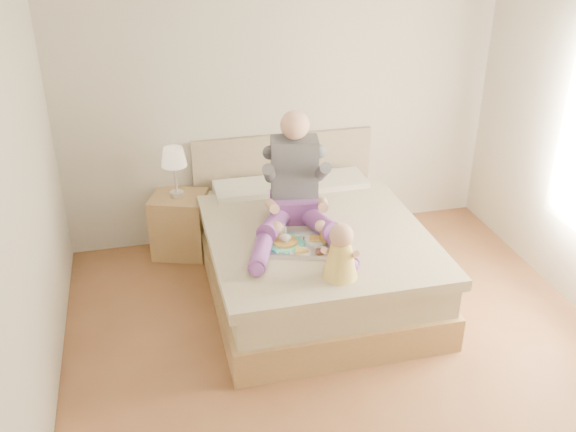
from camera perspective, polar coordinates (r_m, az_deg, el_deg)
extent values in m
cube|color=brown|center=(4.70, 5.54, -13.08)|extent=(4.00, 4.20, 0.01)
cube|color=beige|center=(5.85, -0.54, 10.59)|extent=(4.00, 0.02, 2.70)
cube|color=beige|center=(3.83, -23.11, -1.26)|extent=(0.02, 4.20, 2.70)
cube|color=olive|center=(5.40, 2.16, -5.16)|extent=(1.68, 2.13, 0.28)
cube|color=#BDB08C|center=(5.26, 2.21, -2.77)|extent=(1.60, 2.05, 0.24)
cube|color=#BDB08C|center=(5.05, 2.70, -1.99)|extent=(1.70, 1.80, 0.09)
cube|color=white|center=(5.74, -3.43, 2.06)|extent=(0.62, 0.40, 0.14)
cube|color=white|center=(5.91, 3.85, 2.81)|extent=(0.62, 0.40, 0.14)
cube|color=#84735B|center=(6.14, -0.48, 2.95)|extent=(1.70, 0.08, 1.00)
cube|color=olive|center=(5.92, -9.56, -0.74)|extent=(0.58, 0.55, 0.58)
cylinder|color=silver|center=(5.78, -9.85, 1.96)|extent=(0.12, 0.12, 0.04)
cylinder|color=silver|center=(5.72, -9.97, 3.28)|extent=(0.02, 0.02, 0.25)
cone|color=beige|center=(5.64, -10.14, 5.21)|extent=(0.22, 0.22, 0.16)
cube|color=#683483|center=(5.22, 0.60, 0.80)|extent=(0.44, 0.37, 0.19)
cube|color=#34343B|center=(5.14, 0.56, 4.30)|extent=(0.41, 0.29, 0.50)
sphere|color=#E4AC8E|center=(4.98, 0.61, 8.09)|extent=(0.23, 0.23, 0.23)
cylinder|color=#683483|center=(5.00, -1.08, -0.64)|extent=(0.40, 0.54, 0.23)
cylinder|color=#683483|center=(4.66, -2.37, -3.12)|extent=(0.28, 0.49, 0.13)
sphere|color=#683483|center=(4.47, -2.82, -4.73)|extent=(0.11, 0.11, 0.11)
cylinder|color=#34343B|center=(4.99, -1.68, 3.80)|extent=(0.17, 0.32, 0.25)
cylinder|color=#E4AC8E|center=(4.90, -1.45, 0.89)|extent=(0.10, 0.32, 0.17)
sphere|color=#E4AC8E|center=(4.81, -0.98, -1.03)|extent=(0.09, 0.09, 0.09)
cylinder|color=#683483|center=(5.02, 2.69, -0.52)|extent=(0.25, 0.55, 0.23)
cylinder|color=#683483|center=(4.71, 4.69, -2.88)|extent=(0.13, 0.48, 0.13)
sphere|color=#683483|center=(4.53, 5.60, -4.42)|extent=(0.11, 0.11, 0.11)
cylinder|color=#34343B|center=(5.02, 3.04, 3.92)|extent=(0.11, 0.31, 0.25)
cylinder|color=#E4AC8E|center=(4.92, 3.12, 1.02)|extent=(0.16, 0.33, 0.17)
sphere|color=#E4AC8E|center=(4.83, 2.94, -0.90)|extent=(0.09, 0.09, 0.09)
cube|color=silver|center=(4.84, 0.91, -2.72)|extent=(0.58, 0.51, 0.01)
cylinder|color=#44C4AC|center=(4.84, -0.26, -2.47)|extent=(0.28, 0.28, 0.02)
cylinder|color=gold|center=(4.83, -0.26, -2.28)|extent=(0.19, 0.19, 0.02)
cylinder|color=white|center=(4.94, -0.81, -1.28)|extent=(0.08, 0.08, 0.10)
torus|color=white|center=(4.94, -0.23, -1.28)|extent=(0.03, 0.07, 0.07)
cylinder|color=#926547|center=(4.92, -0.82, -0.81)|extent=(0.08, 0.08, 0.01)
cylinder|color=white|center=(4.89, 2.44, -2.18)|extent=(0.16, 0.16, 0.01)
cube|color=gold|center=(4.89, 2.44, -2.02)|extent=(0.11, 0.10, 0.02)
cylinder|color=white|center=(4.73, 1.09, -3.27)|extent=(0.16, 0.16, 0.01)
ellipsoid|color=red|center=(4.72, 1.37, -3.15)|extent=(0.04, 0.03, 0.01)
cylinder|color=white|center=(4.85, 3.25, -1.72)|extent=(0.07, 0.07, 0.13)
cylinder|color=orange|center=(4.85, 3.25, -1.74)|extent=(0.07, 0.07, 0.12)
cylinder|color=white|center=(4.72, 2.82, -3.17)|extent=(0.07, 0.07, 0.04)
cylinder|color=#421609|center=(4.72, 2.81, -3.18)|extent=(0.06, 0.06, 0.03)
cone|color=gold|center=(4.44, 4.68, -3.91)|extent=(0.25, 0.25, 0.27)
sphere|color=#E4AC8E|center=(4.34, 4.78, -1.71)|extent=(0.16, 0.16, 0.16)
cylinder|color=#E4AC8E|center=(4.59, 4.28, -4.00)|extent=(0.15, 0.19, 0.06)
sphere|color=#E4AC8E|center=(4.67, 4.39, -3.41)|extent=(0.05, 0.05, 0.05)
cylinder|color=#E4AC8E|center=(4.43, 3.47, -3.14)|extent=(0.12, 0.13, 0.11)
cylinder|color=#E4AC8E|center=(4.58, 5.43, -4.12)|extent=(0.11, 0.20, 0.06)
sphere|color=#E4AC8E|center=(4.66, 5.64, -3.54)|extent=(0.05, 0.05, 0.05)
cylinder|color=#E4AC8E|center=(4.41, 5.98, -3.41)|extent=(0.07, 0.14, 0.11)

